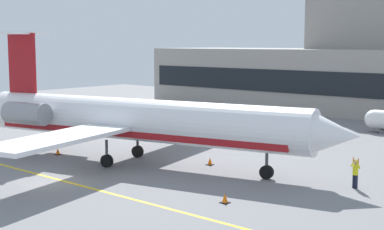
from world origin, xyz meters
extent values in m
cube|color=slate|center=(0.00, 0.00, -0.05)|extent=(120.00, 120.00, 0.10)
cube|color=yellow|center=(0.00, 0.68, 0.00)|extent=(108.00, 0.24, 0.01)
cube|color=red|center=(-11.83, 9.13, 0.00)|extent=(0.30, 8.00, 0.01)
cube|color=gray|center=(-1.47, 47.41, 3.96)|extent=(58.62, 14.83, 7.91)
cube|color=black|center=(-1.47, 39.95, 3.96)|extent=(56.28, 0.12, 2.83)
cylinder|color=white|center=(-0.01, 7.37, 3.24)|extent=(26.12, 8.88, 3.03)
cube|color=maroon|center=(-0.01, 7.37, 2.41)|extent=(23.51, 7.99, 0.54)
cone|color=white|center=(13.74, 10.58, 3.24)|extent=(3.92, 3.64, 2.97)
cube|color=white|center=(-2.90, 13.78, 2.79)|extent=(5.96, 11.30, 0.28)
cube|color=white|center=(0.23, 0.35, 2.79)|extent=(5.96, 11.30, 0.28)
cylinder|color=gray|center=(-8.69, 7.80, 3.47)|extent=(3.92, 2.45, 1.66)
cylinder|color=gray|center=(-7.61, 3.15, 3.47)|extent=(3.92, 2.45, 1.66)
cube|color=maroon|center=(-10.69, 4.88, 7.13)|extent=(2.71, 0.85, 4.74)
cube|color=white|center=(-10.69, 4.88, 9.50)|extent=(3.16, 5.20, 0.20)
cylinder|color=#3F3F44|center=(9.65, 9.62, 1.31)|extent=(0.20, 0.20, 1.28)
cylinder|color=black|center=(9.65, 9.62, 0.45)|extent=(0.96, 0.55, 0.90)
cylinder|color=#3F3F44|center=(-1.73, 8.99, 1.31)|extent=(0.20, 0.20, 1.28)
cylinder|color=black|center=(-1.73, 8.99, 0.45)|extent=(0.96, 0.55, 0.90)
cylinder|color=#3F3F44|center=(-0.84, 5.16, 1.31)|extent=(0.20, 0.20, 1.28)
cylinder|color=black|center=(-0.84, 5.16, 0.45)|extent=(0.96, 0.55, 0.90)
cube|color=silver|center=(-14.29, 20.59, 0.68)|extent=(3.75, 3.36, 0.66)
cube|color=#B8B1A9|center=(-13.51, 20.01, 1.57)|extent=(1.98, 1.99, 1.12)
cylinder|color=black|center=(-12.84, 20.51, 0.35)|extent=(0.73, 0.64, 0.70)
cylinder|color=black|center=(-13.79, 19.22, 0.35)|extent=(0.73, 0.64, 0.70)
cylinder|color=black|center=(-14.79, 21.96, 0.35)|extent=(0.73, 0.64, 0.70)
cylinder|color=black|center=(-15.75, 20.68, 0.35)|extent=(0.73, 0.64, 0.70)
sphere|color=white|center=(6.82, 32.77, 1.29)|extent=(1.85, 1.85, 1.85)
cylinder|color=#191E33|center=(15.09, 11.13, 0.42)|extent=(0.18, 0.18, 0.84)
cylinder|color=#191E33|center=(14.91, 11.21, 0.42)|extent=(0.18, 0.18, 0.84)
cylinder|color=yellow|center=(15.00, 11.17, 1.14)|extent=(0.34, 0.34, 0.62)
sphere|color=tan|center=(15.00, 11.17, 1.57)|extent=(0.24, 0.24, 0.24)
cylinder|color=yellow|center=(15.20, 11.08, 1.52)|extent=(0.39, 0.24, 0.50)
cylinder|color=#F2590C|center=(15.20, 11.08, 1.74)|extent=(0.06, 0.06, 0.28)
cylinder|color=yellow|center=(14.80, 11.26, 1.52)|extent=(0.39, 0.24, 0.50)
cylinder|color=#F2590C|center=(14.80, 11.26, 1.74)|extent=(0.06, 0.06, 0.28)
cone|color=orange|center=(4.21, 10.51, 0.28)|extent=(0.36, 0.36, 0.55)
cube|color=black|center=(4.21, 10.51, 0.02)|extent=(0.47, 0.47, 0.04)
cone|color=orange|center=(11.00, 3.51, 0.28)|extent=(0.36, 0.36, 0.55)
cube|color=black|center=(11.00, 3.51, 0.02)|extent=(0.47, 0.47, 0.04)
cone|color=orange|center=(-7.21, 5.57, 0.28)|extent=(0.36, 0.36, 0.55)
cube|color=black|center=(-7.21, 5.57, 0.02)|extent=(0.47, 0.47, 0.04)
camera|label=1|loc=(29.53, -20.48, 8.76)|focal=53.01mm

